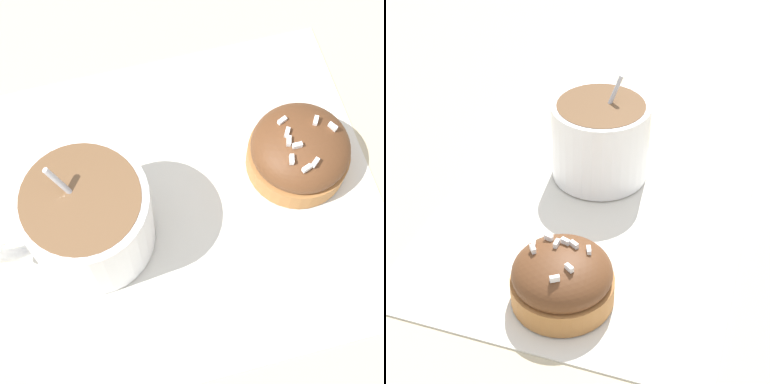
{
  "view_description": "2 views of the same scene",
  "coord_description": "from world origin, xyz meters",
  "views": [
    {
      "loc": [
        -0.07,
        -0.18,
        0.46
      ],
      "look_at": [
        -0.01,
        -0.01,
        0.04
      ],
      "focal_mm": 60.0,
      "sensor_mm": 36.0,
      "label": 1
    },
    {
      "loc": [
        0.42,
        0.08,
        0.37
      ],
      "look_at": [
        -0.0,
        -0.0,
        0.04
      ],
      "focal_mm": 60.0,
      "sensor_mm": 36.0,
      "label": 2
    }
  ],
  "objects": [
    {
      "name": "coffee_cup",
      "position": [
        -0.08,
        0.0,
        0.04
      ],
      "size": [
        0.12,
        0.09,
        0.1
      ],
      "color": "white",
      "rests_on": "paper_napkin"
    },
    {
      "name": "paper_napkin",
      "position": [
        0.0,
        0.0,
        0.0
      ],
      "size": [
        0.31,
        0.3,
        0.0
      ],
      "color": "white",
      "rests_on": "ground_plane"
    },
    {
      "name": "frosted_pastry",
      "position": [
        0.08,
        -0.0,
        0.02
      ],
      "size": [
        0.08,
        0.08,
        0.05
      ],
      "color": "#B2753D",
      "rests_on": "paper_napkin"
    },
    {
      "name": "ground_plane",
      "position": [
        0.0,
        0.0,
        0.0
      ],
      "size": [
        3.0,
        3.0,
        0.0
      ],
      "primitive_type": "plane",
      "color": "#C6B793"
    }
  ]
}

